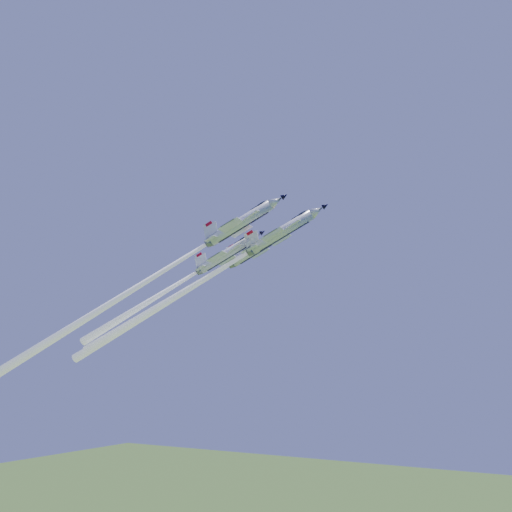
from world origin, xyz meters
The scene contains 4 objects.
jet_lead centered at (-7.65, -3.27, 77.60)m, with size 37.32×13.93×32.81m.
jet_left centered at (-15.77, 2.47, 76.74)m, with size 38.34×14.25×33.83m.
jet_right centered at (-16.26, -10.45, 76.04)m, with size 43.79×15.85×40.91m.
jet_slot centered at (-13.95, -4.22, 76.47)m, with size 29.49×11.26×25.35m.
Camera 1 is at (48.32, -83.42, 61.95)m, focal length 40.00 mm.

